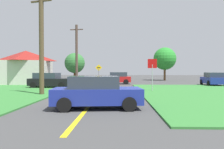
{
  "coord_description": "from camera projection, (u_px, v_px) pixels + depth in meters",
  "views": [
    {
      "loc": [
        1.6,
        -21.0,
        1.93
      ],
      "look_at": [
        0.76,
        3.93,
        1.4
      ],
      "focal_mm": 34.37,
      "sensor_mm": 36.0,
      "label": 1
    }
  ],
  "objects": [
    {
      "name": "pine_tree_center",
      "position": [
        75.0,
        63.0,
        41.39
      ],
      "size": [
        3.89,
        3.89,
        5.21
      ],
      "color": "brown",
      "rests_on": "ground"
    },
    {
      "name": "utility_pole_mid",
      "position": [
        77.0,
        54.0,
        28.99
      ],
      "size": [
        1.8,
        0.35,
        8.03
      ],
      "color": "#4E3A32",
      "rests_on": "ground"
    },
    {
      "name": "direction_sign",
      "position": [
        99.0,
        72.0,
        29.48
      ],
      "size": [
        0.9,
        0.12,
        2.7
      ],
      "color": "slate",
      "rests_on": "ground"
    },
    {
      "name": "car_approaching_junction",
      "position": [
        116.0,
        78.0,
        29.48
      ],
      "size": [
        4.31,
        2.15,
        1.62
      ],
      "rotation": [
        0.0,
        0.0,
        3.2
      ],
      "color": "red",
      "rests_on": "ground"
    },
    {
      "name": "lane_stripe_center",
      "position": [
        93.0,
        101.0,
        13.09
      ],
      "size": [
        0.2,
        14.0,
        0.01
      ],
      "primitive_type": "cube",
      "color": "yellow",
      "rests_on": "ground"
    },
    {
      "name": "car_on_crossroad",
      "position": [
        213.0,
        79.0,
        26.51
      ],
      "size": [
        2.39,
        4.3,
        1.62
      ],
      "rotation": [
        0.0,
        0.0,
        1.49
      ],
      "color": "navy",
      "rests_on": "ground"
    },
    {
      "name": "car_behind_on_main_road",
      "position": [
        96.0,
        92.0,
        10.74
      ],
      "size": [
        4.55,
        2.36,
        1.62
      ],
      "rotation": [
        0.0,
        0.0,
        0.1
      ],
      "color": "navy",
      "rests_on": "ground"
    },
    {
      "name": "stop_sign",
      "position": [
        152.0,
        68.0,
        19.31
      ],
      "size": [
        0.82,
        0.09,
        2.92
      ],
      "rotation": [
        0.0,
        0.0,
        3.08
      ],
      "color": "#9EA0A8",
      "rests_on": "ground"
    },
    {
      "name": "barn",
      "position": [
        26.0,
        67.0,
        29.53
      ],
      "size": [
        6.73,
        6.9,
        4.59
      ],
      "color": "beige",
      "rests_on": "ground"
    },
    {
      "name": "parked_car_near_building",
      "position": [
        50.0,
        80.0,
        22.95
      ],
      "size": [
        4.66,
        2.47,
        1.62
      ],
      "rotation": [
        0.0,
        0.0,
        -0.09
      ],
      "color": "black",
      "rests_on": "ground"
    },
    {
      "name": "utility_pole_near",
      "position": [
        41.0,
        43.0,
        16.34
      ],
      "size": [
        1.76,
        0.61,
        7.8
      ],
      "color": "brown",
      "rests_on": "ground"
    },
    {
      "name": "grass_verge_right",
      "position": [
        217.0,
        94.0,
        16.77
      ],
      "size": [
        12.0,
        20.0,
        0.08
      ],
      "primitive_type": "cube",
      "color": "#337933",
      "rests_on": "ground"
    },
    {
      "name": "ground_plane",
      "position": [
        103.0,
        90.0,
        21.08
      ],
      "size": [
        120.0,
        120.0,
        0.0
      ],
      "primitive_type": "plane",
      "color": "#414141"
    },
    {
      "name": "oak_tree_left",
      "position": [
        165.0,
        59.0,
        39.25
      ],
      "size": [
        4.11,
        4.11,
        6.05
      ],
      "color": "brown",
      "rests_on": "ground"
    }
  ]
}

